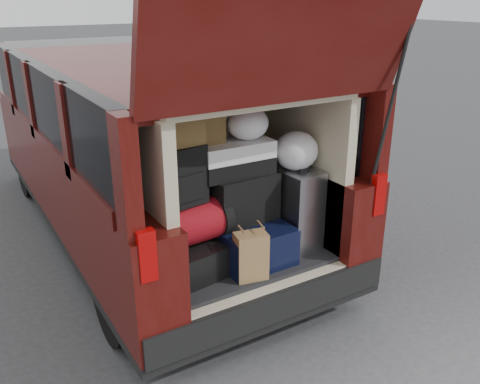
# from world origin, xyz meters

# --- Properties ---
(ground) EXTENTS (80.00, 80.00, 0.00)m
(ground) POSITION_xyz_m (0.00, 0.00, 0.00)
(ground) COLOR #333335
(ground) RESTS_ON ground
(minivan) EXTENTS (1.90, 5.35, 2.77)m
(minivan) POSITION_xyz_m (0.00, 1.86, 0.91)
(minivan) COLOR black
(minivan) RESTS_ON ground
(load_floor) EXTENTS (1.24, 1.05, 0.55)m
(load_floor) POSITION_xyz_m (0.00, 0.28, 0.28)
(load_floor) COLOR black
(load_floor) RESTS_ON ground
(black_hardshell) EXTENTS (0.47, 0.60, 0.22)m
(black_hardshell) POSITION_xyz_m (-0.39, 0.17, 0.66)
(black_hardshell) COLOR black
(black_hardshell) RESTS_ON load_floor
(navy_hardshell) EXTENTS (0.51, 0.62, 0.27)m
(navy_hardshell) POSITION_xyz_m (0.05, 0.12, 0.68)
(navy_hardshell) COLOR black
(navy_hardshell) RESTS_ON load_floor
(silver_roller) EXTENTS (0.27, 0.42, 0.61)m
(silver_roller) POSITION_xyz_m (0.45, 0.09, 0.85)
(silver_roller) COLOR silver
(silver_roller) RESTS_ON load_floor
(kraft_bag) EXTENTS (0.23, 0.18, 0.33)m
(kraft_bag) POSITION_xyz_m (-0.08, -0.15, 0.71)
(kraft_bag) COLOR #A8864C
(kraft_bag) RESTS_ON load_floor
(red_duffel) EXTENTS (0.46, 0.32, 0.29)m
(red_duffel) POSITION_xyz_m (-0.34, 0.13, 0.91)
(red_duffel) COLOR maroon
(red_duffel) RESTS_ON black_hardshell
(black_soft_case) EXTENTS (0.51, 0.32, 0.35)m
(black_soft_case) POSITION_xyz_m (0.05, 0.18, 0.99)
(black_soft_case) COLOR black
(black_soft_case) RESTS_ON navy_hardshell
(backpack) EXTENTS (0.30, 0.21, 0.39)m
(backpack) POSITION_xyz_m (-0.41, 0.14, 1.25)
(backpack) COLOR black
(backpack) RESTS_ON red_duffel
(twotone_duffel) EXTENTS (0.53, 0.28, 0.23)m
(twotone_duffel) POSITION_xyz_m (0.00, 0.20, 1.29)
(twotone_duffel) COLOR white
(twotone_duffel) RESTS_ON black_soft_case
(grocery_sack_lower) EXTENTS (0.26, 0.22, 0.22)m
(grocery_sack_lower) POSITION_xyz_m (-0.39, 0.18, 1.56)
(grocery_sack_lower) COLOR brown
(grocery_sack_lower) RESTS_ON backpack
(grocery_sack_upper) EXTENTS (0.22, 0.18, 0.20)m
(grocery_sack_upper) POSITION_xyz_m (-0.17, 0.27, 1.50)
(grocery_sack_upper) COLOR brown
(grocery_sack_upper) RESTS_ON twotone_duffel
(plastic_bag_center) EXTENTS (0.33, 0.31, 0.23)m
(plastic_bag_center) POSITION_xyz_m (0.10, 0.19, 1.52)
(plastic_bag_center) COLOR white
(plastic_bag_center) RESTS_ON twotone_duffel
(plastic_bag_right) EXTENTS (0.36, 0.35, 0.28)m
(plastic_bag_right) POSITION_xyz_m (0.45, 0.09, 1.29)
(plastic_bag_right) COLOR white
(plastic_bag_right) RESTS_ON silver_roller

